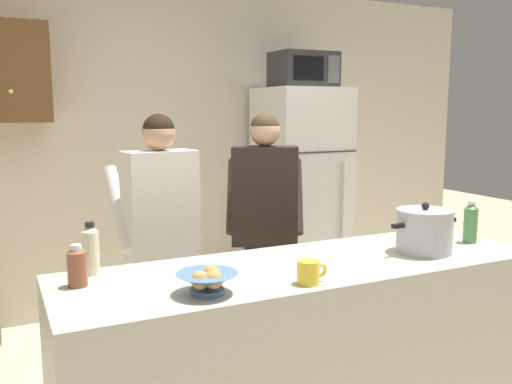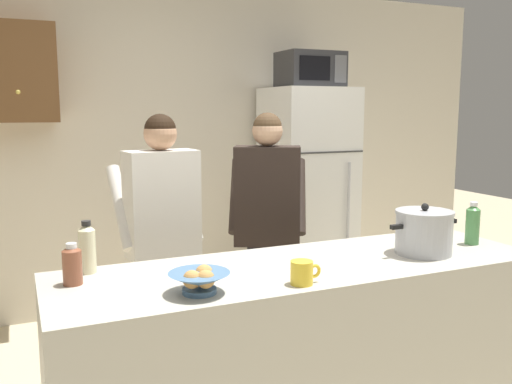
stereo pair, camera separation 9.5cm
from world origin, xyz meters
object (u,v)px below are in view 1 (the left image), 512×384
(person_by_sink, at_px, (265,210))
(bottle_mid_counter, at_px, (91,249))
(bread_bowl, at_px, (207,281))
(person_near_pot, at_px, (160,221))
(microwave, at_px, (303,70))
(bottle_far_corner, at_px, (471,222))
(refrigerator, at_px, (301,196))
(coffee_mug, at_px, (309,272))
(cooking_pot, at_px, (424,231))
(bottle_near_edge, at_px, (77,266))

(person_by_sink, bearing_deg, bottle_mid_counter, -148.88)
(bread_bowl, bearing_deg, person_near_pot, 82.89)
(microwave, height_order, bottle_far_corner, microwave)
(refrigerator, distance_m, bottle_mid_counter, 2.52)
(refrigerator, bearing_deg, coffee_mug, -119.49)
(cooking_pot, bearing_deg, bread_bowl, -174.14)
(bottle_near_edge, xyz_separation_m, bottle_mid_counter, (0.07, 0.14, 0.03))
(person_by_sink, xyz_separation_m, bottle_near_edge, (-1.24, -0.84, 0.02))
(refrigerator, distance_m, coffee_mug, 2.41)
(microwave, distance_m, coffee_mug, 2.57)
(person_by_sink, xyz_separation_m, bottle_far_corner, (0.71, -0.98, 0.04))
(microwave, distance_m, person_near_pot, 1.94)
(bottle_far_corner, bearing_deg, microwave, 87.68)
(person_near_pot, height_order, bottle_near_edge, person_near_pot)
(person_near_pot, height_order, coffee_mug, person_near_pot)
(cooking_pot, height_order, bottle_mid_counter, cooking_pot)
(coffee_mug, relative_size, bottle_mid_counter, 0.58)
(coffee_mug, distance_m, bottle_near_edge, 0.91)
(refrigerator, relative_size, bottle_near_edge, 10.63)
(person_near_pot, distance_m, bottle_mid_counter, 0.85)
(person_by_sink, relative_size, coffee_mug, 12.12)
(person_by_sink, bearing_deg, refrigerator, 48.88)
(refrigerator, relative_size, bottle_far_corner, 8.14)
(refrigerator, height_order, bottle_far_corner, refrigerator)
(person_by_sink, height_order, bottle_mid_counter, person_by_sink)
(bottle_far_corner, bearing_deg, bottle_near_edge, 176.01)
(microwave, xyz_separation_m, person_near_pot, (-1.45, -0.89, -0.94))
(coffee_mug, distance_m, bottle_far_corner, 1.14)
(bottle_mid_counter, bearing_deg, bottle_near_edge, -118.27)
(refrigerator, bearing_deg, bottle_near_edge, -139.31)
(refrigerator, distance_m, person_by_sink, 1.19)
(microwave, distance_m, bread_bowl, 2.74)
(cooking_pot, xyz_separation_m, bottle_far_corner, (0.36, 0.05, 0.00))
(cooking_pot, distance_m, coffee_mug, 0.78)
(person_near_pot, height_order, cooking_pot, person_near_pot)
(bottle_near_edge, height_order, bottle_mid_counter, bottle_mid_counter)
(person_near_pot, bearing_deg, person_by_sink, 1.19)
(person_near_pot, xyz_separation_m, person_by_sink, (0.67, 0.01, 0.00))
(coffee_mug, relative_size, bottle_far_corner, 0.60)
(person_by_sink, xyz_separation_m, bread_bowl, (-0.81, -1.14, -0.01))
(person_near_pot, relative_size, person_by_sink, 1.00)
(coffee_mug, xyz_separation_m, bottle_near_edge, (-0.83, 0.36, 0.03))
(bread_bowl, xyz_separation_m, bottle_mid_counter, (-0.35, 0.44, 0.06))
(refrigerator, relative_size, person_near_pot, 1.12)
(microwave, xyz_separation_m, bottle_far_corner, (-0.07, -1.85, -0.89))
(refrigerator, distance_m, microwave, 1.03)
(microwave, bearing_deg, bottle_near_edge, -139.67)
(bottle_far_corner, bearing_deg, coffee_mug, -168.44)
(refrigerator, distance_m, bread_bowl, 2.59)
(refrigerator, height_order, person_by_sink, refrigerator)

